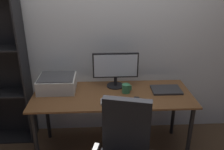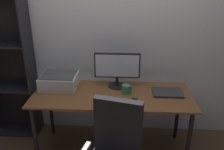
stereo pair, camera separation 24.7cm
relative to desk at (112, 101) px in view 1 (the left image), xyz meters
name	(u,v)px [view 1 (the left image)]	position (x,y,z in m)	size (l,w,h in m)	color
ground_plane	(112,149)	(0.00, 0.00, -0.66)	(12.00, 12.00, 0.00)	#4C3826
back_wall	(110,32)	(0.00, 0.51, 0.64)	(6.40, 0.10, 2.60)	silver
desk	(112,101)	(0.00, 0.00, 0.00)	(1.70, 0.67, 0.74)	brown
monitor	(116,68)	(0.05, 0.19, 0.31)	(0.51, 0.20, 0.40)	black
keyboard	(115,101)	(0.02, -0.18, 0.09)	(0.29, 0.11, 0.02)	#B7BABC
mouse	(137,100)	(0.23, -0.18, 0.10)	(0.06, 0.10, 0.03)	black
coffee_mug	(126,88)	(0.15, 0.03, 0.13)	(0.10, 0.09, 0.10)	#387F51
laptop	(166,90)	(0.60, 0.05, 0.09)	(0.32, 0.23, 0.02)	#2D2D30
printer	(57,83)	(-0.60, 0.14, 0.16)	(0.40, 0.34, 0.16)	silver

